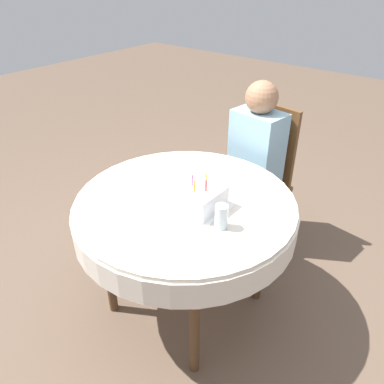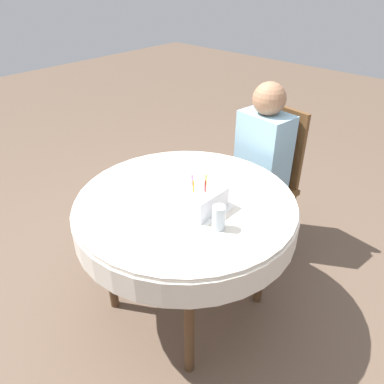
% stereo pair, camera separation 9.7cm
% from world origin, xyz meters
% --- Properties ---
extents(ground_plane, '(12.00, 12.00, 0.00)m').
position_xyz_m(ground_plane, '(0.00, 0.00, 0.00)').
color(ground_plane, brown).
extents(dining_table, '(1.15, 1.15, 0.76)m').
position_xyz_m(dining_table, '(0.00, 0.00, 0.67)').
color(dining_table, silver).
rests_on(dining_table, ground_plane).
extents(chair, '(0.45, 0.45, 0.99)m').
position_xyz_m(chair, '(-0.03, 0.87, 0.52)').
color(chair, brown).
rests_on(chair, ground_plane).
extents(person, '(0.35, 0.34, 1.19)m').
position_xyz_m(person, '(-0.05, 0.77, 0.71)').
color(person, '#9E7051').
rests_on(person, ground_plane).
extents(napkin, '(0.26, 0.26, 0.00)m').
position_xyz_m(napkin, '(0.10, -0.01, 0.76)').
color(napkin, white).
rests_on(napkin, dining_table).
extents(birthday_cake, '(0.21, 0.21, 0.17)m').
position_xyz_m(birthday_cake, '(0.10, -0.01, 0.82)').
color(birthday_cake, white).
rests_on(birthday_cake, dining_table).
extents(drinking_glass, '(0.06, 0.06, 0.12)m').
position_xyz_m(drinking_glass, '(0.27, -0.07, 0.82)').
color(drinking_glass, silver).
rests_on(drinking_glass, dining_table).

